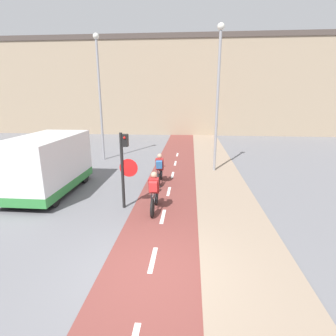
% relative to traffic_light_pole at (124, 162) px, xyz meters
% --- Properties ---
extents(ground_plane, '(120.00, 120.00, 0.00)m').
position_rel_traffic_light_pole_xyz_m(ground_plane, '(1.46, -3.69, -1.77)').
color(ground_plane, slate).
extents(bike_lane, '(2.40, 60.00, 0.02)m').
position_rel_traffic_light_pole_xyz_m(bike_lane, '(1.46, -3.69, -1.76)').
color(bike_lane, brown).
rests_on(bike_lane, ground_plane).
extents(sidewalk_strip, '(2.40, 60.00, 0.05)m').
position_rel_traffic_light_pole_xyz_m(sidewalk_strip, '(3.86, -3.69, -1.74)').
color(sidewalk_strip, gray).
rests_on(sidewalk_strip, ground_plane).
extents(building_row_background, '(60.00, 5.20, 10.06)m').
position_rel_traffic_light_pole_xyz_m(building_row_background, '(1.46, 21.63, 3.27)').
color(building_row_background, gray).
rests_on(building_row_background, ground_plane).
extents(traffic_light_pole, '(0.67, 0.25, 2.83)m').
position_rel_traffic_light_pole_xyz_m(traffic_light_pole, '(0.00, 0.00, 0.00)').
color(traffic_light_pole, black).
rests_on(traffic_light_pole, ground_plane).
extents(street_lamp_far, '(0.36, 0.36, 7.66)m').
position_rel_traffic_light_pole_xyz_m(street_lamp_far, '(-3.33, 7.54, 2.84)').
color(street_lamp_far, gray).
rests_on(street_lamp_far, ground_plane).
extents(street_lamp_sidewalk, '(0.36, 0.36, 7.52)m').
position_rel_traffic_light_pole_xyz_m(street_lamp_sidewalk, '(3.72, 5.32, 2.77)').
color(street_lamp_sidewalk, gray).
rests_on(street_lamp_sidewalk, ground_plane).
extents(cyclist_near, '(0.46, 1.75, 1.49)m').
position_rel_traffic_light_pole_xyz_m(cyclist_near, '(1.10, -0.23, -1.06)').
color(cyclist_near, black).
rests_on(cyclist_near, ground_plane).
extents(cyclist_far, '(0.46, 1.71, 1.46)m').
position_rel_traffic_light_pole_xyz_m(cyclist_far, '(0.94, 2.90, -1.06)').
color(cyclist_far, black).
rests_on(cyclist_far, ground_plane).
extents(van, '(2.17, 4.46, 2.46)m').
position_rel_traffic_light_pole_xyz_m(van, '(-3.70, 1.32, -0.56)').
color(van, silver).
rests_on(van, ground_plane).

